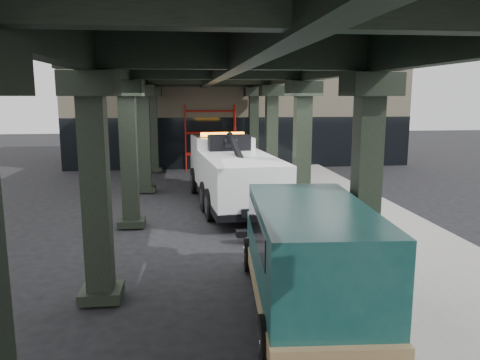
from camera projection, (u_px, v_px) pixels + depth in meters
ground at (235, 241)px, 14.73m from camera, size 90.00×90.00×0.00m
sidewalk at (351, 218)px, 17.18m from camera, size 5.00×40.00×0.15m
lane_stripe at (276, 222)px, 16.87m from camera, size 0.12×38.00×0.01m
viaduct at (217, 67)px, 15.67m from camera, size 7.40×32.00×6.40m
building at (234, 103)px, 33.80m from camera, size 22.00×10.00×8.00m
scaffolding at (210, 136)px, 28.67m from camera, size 3.08×0.88×4.00m
tow_truck at (231, 170)px, 19.52m from camera, size 3.43×9.43×3.03m
towed_van at (308, 254)px, 9.65m from camera, size 2.69×6.03×2.39m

